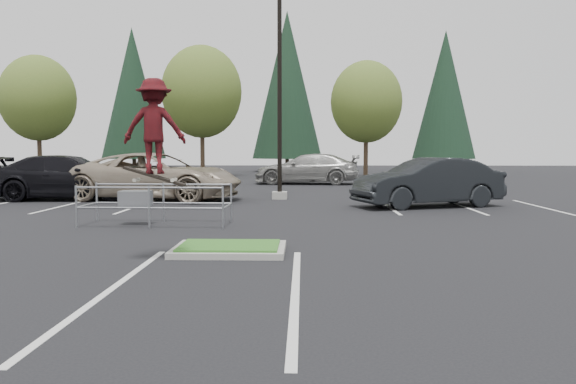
{
  "coord_description": "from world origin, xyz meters",
  "views": [
    {
      "loc": [
        1.46,
        -10.99,
        2.05
      ],
      "look_at": [
        1.12,
        1.5,
        1.09
      ],
      "focal_mm": 35.0,
      "sensor_mm": 36.0,
      "label": 1
    }
  ],
  "objects_px": {
    "decid_a": "(38,101)",
    "conif_a": "(133,93)",
    "car_l_black": "(70,177)",
    "car_far_silver": "(307,169)",
    "cart_corral": "(140,199)",
    "decid_b": "(202,95)",
    "car_l_tan": "(156,176)",
    "car_r_charc": "(428,182)",
    "decid_c": "(366,104)",
    "skateboarder": "(154,127)",
    "conif_b": "(287,85)",
    "conif_c": "(445,95)",
    "light_pole": "(280,87)"
  },
  "relations": [
    {
      "from": "decid_a",
      "to": "conif_a",
      "type": "bearing_deg",
      "value": 68.09
    },
    {
      "from": "car_l_black",
      "to": "car_far_silver",
      "type": "distance_m",
      "value": 14.31
    },
    {
      "from": "cart_corral",
      "to": "car_far_silver",
      "type": "bearing_deg",
      "value": 77.14
    },
    {
      "from": "decid_b",
      "to": "car_l_tan",
      "type": "bearing_deg",
      "value": -85.47
    },
    {
      "from": "car_l_tan",
      "to": "cart_corral",
      "type": "bearing_deg",
      "value": -157.97
    },
    {
      "from": "car_r_charc",
      "to": "decid_c",
      "type": "bearing_deg",
      "value": 160.55
    },
    {
      "from": "decid_a",
      "to": "car_l_tan",
      "type": "relative_size",
      "value": 1.3
    },
    {
      "from": "cart_corral",
      "to": "car_far_silver",
      "type": "xyz_separation_m",
      "value": [
        4.66,
        17.99,
        0.19
      ]
    },
    {
      "from": "skateboarder",
      "to": "car_l_black",
      "type": "relative_size",
      "value": 0.31
    },
    {
      "from": "decid_c",
      "to": "conif_b",
      "type": "xyz_separation_m",
      "value": [
        -5.99,
        10.67,
        2.59
      ]
    },
    {
      "from": "decid_b",
      "to": "conif_b",
      "type": "relative_size",
      "value": 0.66
    },
    {
      "from": "decid_b",
      "to": "conif_a",
      "type": "xyz_separation_m",
      "value": [
        -7.99,
        9.47,
        1.05
      ]
    },
    {
      "from": "car_l_tan",
      "to": "skateboarder",
      "type": "bearing_deg",
      "value": -154.94
    },
    {
      "from": "decid_a",
      "to": "decid_b",
      "type": "distance_m",
      "value": 12.02
    },
    {
      "from": "cart_corral",
      "to": "car_l_tan",
      "type": "relative_size",
      "value": 0.57
    },
    {
      "from": "decid_b",
      "to": "car_l_tan",
      "type": "height_order",
      "value": "decid_b"
    },
    {
      "from": "skateboarder",
      "to": "car_far_silver",
      "type": "xyz_separation_m",
      "value": [
        2.92,
        23.0,
        -1.55
      ]
    },
    {
      "from": "conif_c",
      "to": "cart_corral",
      "type": "xyz_separation_m",
      "value": [
        -16.94,
        -35.49,
        -6.15
      ]
    },
    {
      "from": "light_pole",
      "to": "car_r_charc",
      "type": "bearing_deg",
      "value": -28.54
    },
    {
      "from": "decid_a",
      "to": "car_far_silver",
      "type": "distance_m",
      "value": 21.81
    },
    {
      "from": "decid_a",
      "to": "skateboarder",
      "type": "xyz_separation_m",
      "value": [
        16.81,
        -31.03,
        -3.14
      ]
    },
    {
      "from": "conif_a",
      "to": "car_l_black",
      "type": "relative_size",
      "value": 2.09
    },
    {
      "from": "decid_a",
      "to": "decid_c",
      "type": "distance_m",
      "value": 24.0
    },
    {
      "from": "skateboarder",
      "to": "decid_a",
      "type": "bearing_deg",
      "value": -65.1
    },
    {
      "from": "decid_b",
      "to": "skateboarder",
      "type": "height_order",
      "value": "decid_b"
    },
    {
      "from": "light_pole",
      "to": "conif_b",
      "type": "bearing_deg",
      "value": 91.01
    },
    {
      "from": "light_pole",
      "to": "decid_c",
      "type": "bearing_deg",
      "value": 72.89
    },
    {
      "from": "conif_c",
      "to": "car_far_silver",
      "type": "relative_size",
      "value": 2.04
    },
    {
      "from": "light_pole",
      "to": "decid_b",
      "type": "relative_size",
      "value": 1.05
    },
    {
      "from": "decid_b",
      "to": "decid_a",
      "type": "bearing_deg",
      "value": -177.61
    },
    {
      "from": "decid_a",
      "to": "skateboarder",
      "type": "distance_m",
      "value": 35.43
    },
    {
      "from": "conif_c",
      "to": "car_l_tan",
      "type": "relative_size",
      "value": 1.82
    },
    {
      "from": "conif_a",
      "to": "conif_b",
      "type": "relative_size",
      "value": 0.9
    },
    {
      "from": "car_l_black",
      "to": "conif_c",
      "type": "bearing_deg",
      "value": -42.19
    },
    {
      "from": "conif_a",
      "to": "skateboarder",
      "type": "xyz_separation_m",
      "value": [
        12.8,
        -41.0,
        -4.65
      ]
    },
    {
      "from": "conif_a",
      "to": "car_far_silver",
      "type": "height_order",
      "value": "conif_a"
    },
    {
      "from": "decid_c",
      "to": "conif_a",
      "type": "relative_size",
      "value": 0.64
    },
    {
      "from": "car_r_charc",
      "to": "car_far_silver",
      "type": "xyz_separation_m",
      "value": [
        -4.19,
        12.94,
        0.02
      ]
    },
    {
      "from": "conif_a",
      "to": "conif_c",
      "type": "xyz_separation_m",
      "value": [
        28.0,
        -0.5,
        -0.25
      ]
    },
    {
      "from": "conif_a",
      "to": "skateboarder",
      "type": "distance_m",
      "value": 43.2
    },
    {
      "from": "decid_a",
      "to": "car_l_black",
      "type": "bearing_deg",
      "value": -61.63
    },
    {
      "from": "skateboarder",
      "to": "car_r_charc",
      "type": "height_order",
      "value": "skateboarder"
    },
    {
      "from": "cart_corral",
      "to": "car_l_tan",
      "type": "height_order",
      "value": "car_l_tan"
    },
    {
      "from": "car_far_silver",
      "to": "conif_b",
      "type": "bearing_deg",
      "value": -170.17
    },
    {
      "from": "light_pole",
      "to": "decid_b",
      "type": "xyz_separation_m",
      "value": [
        -6.51,
        18.53,
        1.48
      ]
    },
    {
      "from": "decid_a",
      "to": "conif_b",
      "type": "bearing_deg",
      "value": 30.17
    },
    {
      "from": "decid_c",
      "to": "car_l_black",
      "type": "height_order",
      "value": "decid_c"
    },
    {
      "from": "conif_a",
      "to": "cart_corral",
      "type": "relative_size",
      "value": 3.29
    },
    {
      "from": "car_l_tan",
      "to": "light_pole",
      "type": "bearing_deg",
      "value": -74.02
    },
    {
      "from": "decid_b",
      "to": "decid_c",
      "type": "xyz_separation_m",
      "value": [
        12.0,
        -0.7,
        -0.79
      ]
    }
  ]
}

